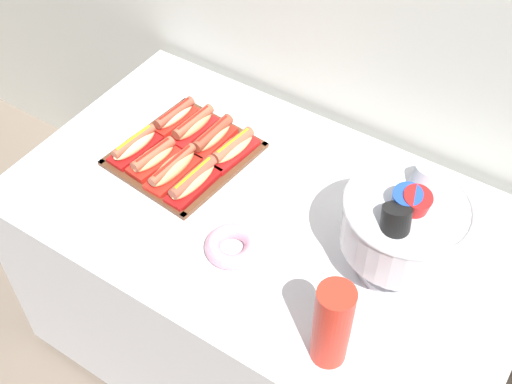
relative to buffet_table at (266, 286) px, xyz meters
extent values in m
plane|color=#7A6B5B|center=(0.00, 0.00, -0.39)|extent=(10.00, 10.00, 0.00)
cube|color=silver|center=(0.00, 0.00, 0.00)|extent=(1.38, 0.81, 0.71)
cylinder|color=black|center=(-0.57, -0.28, -0.37)|extent=(0.05, 0.05, 0.04)
cylinder|color=black|center=(-0.57, 0.28, -0.37)|extent=(0.05, 0.05, 0.04)
cylinder|color=black|center=(0.57, 0.28, -0.37)|extent=(0.05, 0.05, 0.04)
cube|color=#56331E|center=(-0.31, 0.04, 0.36)|extent=(0.36, 0.39, 0.01)
cube|color=#56331E|center=(-0.33, -0.13, 0.36)|extent=(0.33, 0.05, 0.01)
cube|color=#56331E|center=(-0.29, 0.21, 0.36)|extent=(0.33, 0.05, 0.01)
cube|color=#56331E|center=(-0.47, 0.06, 0.36)|extent=(0.05, 0.36, 0.01)
cube|color=#56331E|center=(-0.15, 0.03, 0.36)|extent=(0.05, 0.36, 0.01)
cube|color=#B21414|center=(-0.43, -0.03, 0.37)|extent=(0.08, 0.17, 0.02)
ellipsoid|color=beige|center=(-0.43, -0.03, 0.39)|extent=(0.07, 0.16, 0.04)
cylinder|color=#A8563D|center=(-0.43, -0.03, 0.41)|extent=(0.04, 0.15, 0.03)
cylinder|color=yellow|center=(-0.43, -0.03, 0.42)|extent=(0.02, 0.13, 0.01)
cube|color=red|center=(-0.35, -0.04, 0.37)|extent=(0.09, 0.16, 0.02)
ellipsoid|color=tan|center=(-0.35, -0.04, 0.39)|extent=(0.07, 0.15, 0.04)
cylinder|color=#A8563D|center=(-0.35, -0.04, 0.40)|extent=(0.05, 0.15, 0.03)
cylinder|color=red|center=(-0.35, -0.04, 0.42)|extent=(0.02, 0.12, 0.01)
cube|color=red|center=(-0.28, -0.04, 0.37)|extent=(0.07, 0.18, 0.02)
ellipsoid|color=tan|center=(-0.28, -0.04, 0.40)|extent=(0.06, 0.17, 0.04)
cylinder|color=#A8563D|center=(-0.28, -0.04, 0.41)|extent=(0.03, 0.17, 0.03)
cylinder|color=red|center=(-0.28, -0.04, 0.42)|extent=(0.02, 0.14, 0.01)
cube|color=#B21414|center=(-0.21, -0.05, 0.37)|extent=(0.07, 0.18, 0.02)
ellipsoid|color=tan|center=(-0.21, -0.05, 0.39)|extent=(0.06, 0.17, 0.04)
cylinder|color=#9E4C38|center=(-0.21, -0.05, 0.41)|extent=(0.04, 0.17, 0.03)
cylinder|color=yellow|center=(-0.21, -0.05, 0.42)|extent=(0.02, 0.14, 0.01)
cube|color=red|center=(-0.41, 0.14, 0.37)|extent=(0.07, 0.16, 0.02)
ellipsoid|color=beige|center=(-0.41, 0.14, 0.39)|extent=(0.06, 0.15, 0.04)
cylinder|color=#9E4C38|center=(-0.41, 0.14, 0.40)|extent=(0.04, 0.15, 0.03)
cylinder|color=red|center=(-0.41, 0.14, 0.41)|extent=(0.02, 0.12, 0.01)
cube|color=red|center=(-0.34, 0.13, 0.37)|extent=(0.07, 0.17, 0.02)
ellipsoid|color=tan|center=(-0.34, 0.13, 0.39)|extent=(0.06, 0.15, 0.04)
cylinder|color=#A8563D|center=(-0.34, 0.13, 0.41)|extent=(0.04, 0.15, 0.03)
cylinder|color=red|center=(-0.34, 0.13, 0.42)|extent=(0.02, 0.13, 0.01)
cube|color=red|center=(-0.26, 0.12, 0.37)|extent=(0.07, 0.16, 0.02)
ellipsoid|color=#E0BC7F|center=(-0.26, 0.12, 0.39)|extent=(0.05, 0.15, 0.04)
cylinder|color=brown|center=(-0.26, 0.12, 0.41)|extent=(0.04, 0.15, 0.03)
cylinder|color=red|center=(-0.26, 0.12, 0.42)|extent=(0.01, 0.13, 0.01)
cube|color=red|center=(-0.19, 0.11, 0.37)|extent=(0.09, 0.17, 0.02)
ellipsoid|color=tan|center=(-0.19, 0.11, 0.39)|extent=(0.07, 0.16, 0.04)
cylinder|color=#A8563D|center=(-0.19, 0.11, 0.40)|extent=(0.05, 0.15, 0.03)
cylinder|color=yellow|center=(-0.19, 0.11, 0.42)|extent=(0.02, 0.13, 0.01)
cylinder|color=silver|center=(0.36, 0.02, 0.36)|extent=(0.20, 0.20, 0.02)
cone|color=silver|center=(0.36, 0.02, 0.41)|extent=(0.07, 0.07, 0.08)
cylinder|color=silver|center=(0.36, 0.02, 0.51)|extent=(0.29, 0.29, 0.12)
torus|color=silver|center=(0.36, 0.02, 0.58)|extent=(0.30, 0.30, 0.02)
cylinder|color=red|center=(0.36, 0.02, 0.56)|extent=(0.09, 0.08, 0.14)
cylinder|color=#B7BCC6|center=(0.36, 0.08, 0.56)|extent=(0.08, 0.11, 0.14)
cylinder|color=#1E47B2|center=(0.35, 0.02, 0.56)|extent=(0.09, 0.11, 0.13)
cylinder|color=black|center=(0.36, -0.06, 0.56)|extent=(0.11, 0.12, 0.14)
cylinder|color=red|center=(0.34, -0.28, 0.42)|extent=(0.08, 0.08, 0.12)
cylinder|color=red|center=(0.34, -0.28, 0.44)|extent=(0.08, 0.08, 0.12)
cylinder|color=red|center=(0.34, -0.28, 0.46)|extent=(0.08, 0.08, 0.12)
cylinder|color=red|center=(0.34, -0.28, 0.48)|extent=(0.08, 0.08, 0.12)
cylinder|color=red|center=(0.34, -0.28, 0.51)|extent=(0.08, 0.08, 0.12)
cylinder|color=red|center=(0.34, -0.28, 0.53)|extent=(0.08, 0.08, 0.12)
torus|color=pink|center=(0.00, -0.16, 0.37)|extent=(0.14, 0.14, 0.04)
camera|label=1|loc=(0.60, -0.97, 1.67)|focal=46.20mm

